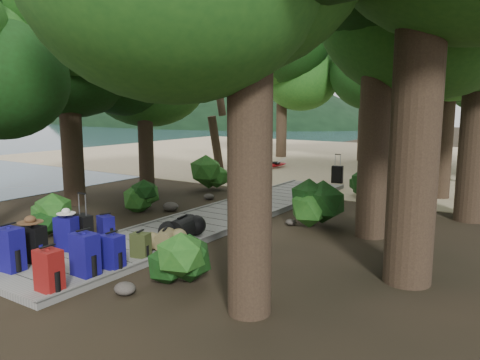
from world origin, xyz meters
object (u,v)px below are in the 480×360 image
Objects in this scene: backpack_left_b at (34,242)px; sun_lounger at (413,173)px; backpack_left_a at (10,247)px; kayak at (275,164)px; backpack_right_a at (49,268)px; lone_suitcase_on_sand at (337,174)px; duffel_right_khaki at (165,239)px; backpack_right_d at (141,244)px; backpack_left_c at (67,232)px; backpack_left_d at (106,226)px; backpack_right_c at (112,250)px; backpack_right_b at (85,252)px; suitcase_on_boardwalk at (84,230)px; duffel_right_black at (183,228)px.

sun_lounger is (3.30, 13.94, -0.14)m from backpack_left_b.
backpack_left_a is 0.23× the size of kayak.
backpack_right_a is 1.12× the size of lone_suitcase_on_sand.
backpack_left_a is 2.78m from duffel_right_khaki.
duffel_right_khaki is 0.28× the size of sun_lounger.
backpack_right_a reaches higher than backpack_right_d.
backpack_left_c is 0.96m from backpack_left_d.
backpack_right_d is (1.41, 1.27, -0.11)m from backpack_left_b.
backpack_left_d reaches higher than duffel_right_khaki.
backpack_left_d is 0.84× the size of backpack_right_c.
backpack_left_b reaches higher than kayak.
backpack_right_b is 1.76m from suitcase_on_boardwalk.
backpack_left_b is 11.96m from lone_suitcase_on_sand.
backpack_left_b reaches higher than backpack_left_d.
backpack_left_b reaches higher than backpack_right_a.
sun_lounger reaches higher than kayak.
backpack_left_a reaches higher than duffel_right_black.
backpack_left_b is at bearing -150.99° from backpack_right_d.
sun_lounger is at bearing 85.64° from suitcase_on_boardwalk.
backpack_left_c reaches higher than duffel_right_khaki.
kayak is at bearing 106.60° from backpack_right_c.
backpack_right_b reaches higher than backpack_right_d.
backpack_left_a reaches higher than backpack_left_c.
backpack_right_c is 1.38m from duffel_right_khaki.
kayak is (-3.06, 14.35, -0.29)m from backpack_left_b.
backpack_left_d is 10.24m from lone_suitcase_on_sand.
backpack_left_c reaches higher than backpack_right_c.
suitcase_on_boardwalk is (-1.47, -0.13, 0.07)m from backpack_right_d.
kayak is at bearing 95.71° from backpack_right_d.
lone_suitcase_on_sand is at bearing 67.78° from backpack_left_c.
backpack_left_a is 15.17m from kayak.
backpack_right_b is at bearing 19.81° from backpack_left_a.
backpack_right_a reaches higher than sun_lounger.
backpack_right_d is (0.08, 1.20, -0.15)m from backpack_right_b.
backpack_right_c reaches higher than lone_suitcase_on_sand.
backpack_right_c is at bearing -88.45° from sun_lounger.
backpack_left_c is at bearing -85.84° from suitcase_on_boardwalk.
backpack_left_b reaches higher than duffel_right_black.
backpack_right_a is (1.53, -1.44, -0.01)m from backpack_left_c.
backpack_right_b is 1.21m from backpack_right_d.
backpack_left_a is 1.13× the size of duffel_right_black.
backpack_left_c is at bearing -70.73° from kayak.
backpack_right_a is 0.90× the size of backpack_right_b.
suitcase_on_boardwalk is at bearing -70.23° from kayak.
backpack_left_a is at bearing -144.38° from backpack_right_c.
backpack_right_c is at bearing 88.56° from backpack_right_a.
kayak is at bearing 80.60° from duffel_right_khaki.
backpack_right_a is at bearing -11.80° from backpack_left_a.
backpack_left_c is 2.10m from backpack_right_a.
backpack_right_b is (1.42, -1.65, 0.12)m from backpack_left_d.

